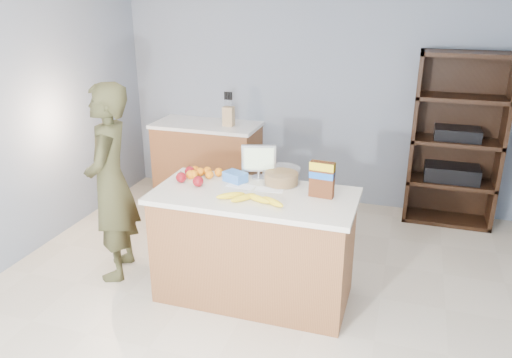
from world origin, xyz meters
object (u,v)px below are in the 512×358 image
(counter_peninsula, at_px, (254,250))
(cereal_box, at_px, (322,177))
(shelving_unit, at_px, (455,143))
(person, at_px, (111,183))
(tv, at_px, (259,160))

(counter_peninsula, xyz_separation_m, cereal_box, (0.50, 0.09, 0.64))
(shelving_unit, distance_m, person, 3.48)
(shelving_unit, bearing_deg, cereal_box, -118.21)
(shelving_unit, height_order, person, shelving_unit)
(shelving_unit, bearing_deg, counter_peninsula, -127.11)
(person, bearing_deg, shelving_unit, 108.06)
(counter_peninsula, bearing_deg, cereal_box, 10.36)
(counter_peninsula, height_order, person, person)
(counter_peninsula, bearing_deg, person, -179.30)
(shelving_unit, distance_m, cereal_box, 2.23)
(tv, bearing_deg, counter_peninsula, -78.74)
(shelving_unit, relative_size, cereal_box, 6.57)
(cereal_box, bearing_deg, shelving_unit, 61.79)
(counter_peninsula, height_order, cereal_box, cereal_box)
(counter_peninsula, relative_size, cereal_box, 5.69)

